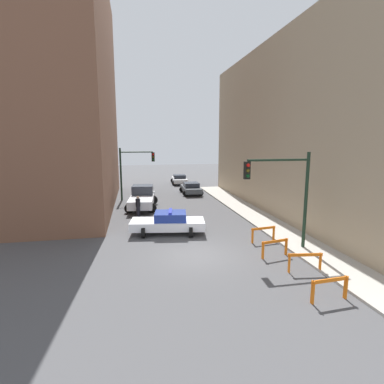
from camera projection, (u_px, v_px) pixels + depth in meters
name	position (u px, v px, depth m)	size (l,w,h in m)	color
ground_plane	(198.00, 255.00, 15.62)	(120.00, 120.00, 0.00)	#4C4C4F
sidewalk_right	(306.00, 246.00, 16.78)	(2.40, 44.00, 0.12)	#B2ADA3
building_corner_left	(24.00, 90.00, 25.18)	(14.00, 20.00, 20.16)	brown
building_right	(336.00, 129.00, 24.73)	(12.00, 28.00, 13.69)	tan
traffic_light_near	(287.00, 186.00, 15.73)	(3.64, 0.35, 5.20)	black
traffic_light_far	(132.00, 166.00, 29.62)	(3.44, 0.35, 5.20)	black
police_car	(168.00, 222.00, 19.20)	(4.92, 2.80, 1.52)	white
white_truck	(142.00, 198.00, 26.52)	(3.01, 5.58, 1.90)	silver
parked_car_near	(191.00, 188.00, 33.46)	(2.33, 4.33, 1.31)	#474C51
parked_car_mid	(179.00, 179.00, 41.15)	(2.44, 4.40, 1.31)	silver
pedestrian_crossing	(138.00, 206.00, 23.39)	(0.46, 0.46, 1.66)	black
barrier_front	(330.00, 286.00, 11.05)	(1.60, 0.26, 0.90)	orange
barrier_mid	(305.00, 259.00, 13.50)	(1.59, 0.35, 0.90)	orange
barrier_back	(275.00, 245.00, 15.30)	(1.58, 0.44, 0.90)	orange
barrier_corner	(263.00, 232.00, 17.59)	(1.59, 0.38, 0.90)	orange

